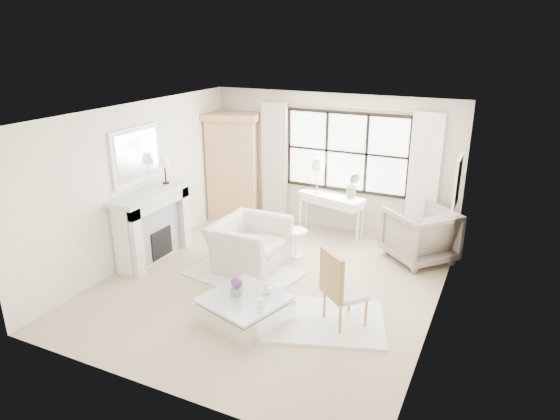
# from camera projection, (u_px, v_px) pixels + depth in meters

# --- Properties ---
(floor) EXTENTS (5.50, 5.50, 0.00)m
(floor) POSITION_uv_depth(u_px,v_px,m) (270.00, 284.00, 7.92)
(floor) COLOR tan
(floor) RESTS_ON ground
(ceiling) EXTENTS (5.50, 5.50, 0.00)m
(ceiling) POSITION_uv_depth(u_px,v_px,m) (268.00, 113.00, 7.00)
(ceiling) COLOR white
(ceiling) RESTS_ON ground
(wall_back) EXTENTS (5.00, 0.00, 5.00)m
(wall_back) POSITION_uv_depth(u_px,v_px,m) (332.00, 163.00, 9.80)
(wall_back) COLOR beige
(wall_back) RESTS_ON ground
(wall_front) EXTENTS (5.00, 0.00, 5.00)m
(wall_front) POSITION_uv_depth(u_px,v_px,m) (149.00, 283.00, 5.12)
(wall_front) COLOR white
(wall_front) RESTS_ON ground
(wall_left) EXTENTS (0.00, 5.50, 5.50)m
(wall_left) POSITION_uv_depth(u_px,v_px,m) (138.00, 183.00, 8.47)
(wall_left) COLOR white
(wall_left) RESTS_ON ground
(wall_right) EXTENTS (0.00, 5.50, 5.50)m
(wall_right) POSITION_uv_depth(u_px,v_px,m) (442.00, 231.00, 6.45)
(wall_right) COLOR white
(wall_right) RESTS_ON ground
(window_pane) EXTENTS (2.40, 0.02, 1.50)m
(window_pane) POSITION_uv_depth(u_px,v_px,m) (346.00, 152.00, 9.58)
(window_pane) COLOR white
(window_pane) RESTS_ON wall_back
(window_frame) EXTENTS (2.50, 0.04, 1.50)m
(window_frame) POSITION_uv_depth(u_px,v_px,m) (346.00, 152.00, 9.57)
(window_frame) COLOR black
(window_frame) RESTS_ON wall_back
(curtain_rod) EXTENTS (3.30, 0.04, 0.04)m
(curtain_rod) POSITION_uv_depth(u_px,v_px,m) (347.00, 107.00, 9.23)
(curtain_rod) COLOR gold
(curtain_rod) RESTS_ON wall_back
(curtain_left) EXTENTS (0.55, 0.10, 2.47)m
(curtain_left) POSITION_uv_depth(u_px,v_px,m) (275.00, 163.00, 10.24)
(curtain_left) COLOR beige
(curtain_left) RESTS_ON ground
(curtain_right) EXTENTS (0.55, 0.10, 2.47)m
(curtain_right) POSITION_uv_depth(u_px,v_px,m) (423.00, 181.00, 9.03)
(curtain_right) COLOR white
(curtain_right) RESTS_ON ground
(fireplace) EXTENTS (0.58, 1.66, 1.26)m
(fireplace) POSITION_uv_depth(u_px,v_px,m) (152.00, 224.00, 8.62)
(fireplace) COLOR silver
(fireplace) RESTS_ON ground
(mirror_frame) EXTENTS (0.05, 1.15, 0.95)m
(mirror_frame) POSITION_uv_depth(u_px,v_px,m) (136.00, 155.00, 8.29)
(mirror_frame) COLOR white
(mirror_frame) RESTS_ON wall_left
(mirror_glass) EXTENTS (0.02, 1.00, 0.80)m
(mirror_glass) POSITION_uv_depth(u_px,v_px,m) (138.00, 156.00, 8.28)
(mirror_glass) COLOR silver
(mirror_glass) RESTS_ON wall_left
(art_frame) EXTENTS (0.04, 0.62, 0.82)m
(art_frame) POSITION_uv_depth(u_px,v_px,m) (457.00, 182.00, 7.84)
(art_frame) COLOR white
(art_frame) RESTS_ON wall_right
(art_canvas) EXTENTS (0.01, 0.52, 0.72)m
(art_canvas) POSITION_uv_depth(u_px,v_px,m) (456.00, 182.00, 7.85)
(art_canvas) COLOR #C5AF99
(art_canvas) RESTS_ON wall_right
(mantel_lamp) EXTENTS (0.22, 0.22, 0.51)m
(mantel_lamp) POSITION_uv_depth(u_px,v_px,m) (164.00, 162.00, 8.64)
(mantel_lamp) COLOR black
(mantel_lamp) RESTS_ON fireplace
(armoire) EXTENTS (1.28, 1.01, 2.24)m
(armoire) POSITION_uv_depth(u_px,v_px,m) (233.00, 166.00, 10.43)
(armoire) COLOR tan
(armoire) RESTS_ON floor
(console_table) EXTENTS (1.37, 0.79, 0.80)m
(console_table) POSITION_uv_depth(u_px,v_px,m) (331.00, 214.00, 9.78)
(console_table) COLOR white
(console_table) RESTS_ON floor
(console_lamp) EXTENTS (0.28, 0.28, 0.69)m
(console_lamp) POSITION_uv_depth(u_px,v_px,m) (317.00, 165.00, 9.60)
(console_lamp) COLOR #B37F3E
(console_lamp) RESTS_ON console_table
(orchid_plant) EXTENTS (0.31, 0.27, 0.50)m
(orchid_plant) POSITION_uv_depth(u_px,v_px,m) (353.00, 185.00, 9.41)
(orchid_plant) COLOR #56714B
(orchid_plant) RESTS_ON console_table
(side_table) EXTENTS (0.40, 0.40, 0.51)m
(side_table) POSITION_uv_depth(u_px,v_px,m) (296.00, 239.00, 8.78)
(side_table) COLOR white
(side_table) RESTS_ON floor
(rug_left) EXTENTS (1.90, 1.50, 0.03)m
(rug_left) POSITION_uv_depth(u_px,v_px,m) (243.00, 273.00, 8.24)
(rug_left) COLOR silver
(rug_left) RESTS_ON floor
(rug_right) EXTENTS (1.93, 1.68, 0.03)m
(rug_right) POSITION_uv_depth(u_px,v_px,m) (325.00, 320.00, 6.90)
(rug_right) COLOR white
(rug_right) RESTS_ON floor
(club_armchair) EXTENTS (1.11, 1.26, 0.80)m
(club_armchair) POSITION_uv_depth(u_px,v_px,m) (249.00, 244.00, 8.41)
(club_armchair) COLOR beige
(club_armchair) RESTS_ON floor
(wingback_chair) EXTENTS (1.44, 1.44, 0.94)m
(wingback_chair) POSITION_uv_depth(u_px,v_px,m) (420.00, 235.00, 8.63)
(wingback_chair) COLOR gray
(wingback_chair) RESTS_ON floor
(french_chair) EXTENTS (0.68, 0.68, 1.08)m
(french_chair) POSITION_uv_depth(u_px,v_px,m) (343.00, 304.00, 6.74)
(french_chair) COLOR #AF8449
(french_chair) RESTS_ON floor
(coffee_table) EXTENTS (1.24, 1.24, 0.38)m
(coffee_table) POSITION_uv_depth(u_px,v_px,m) (245.00, 310.00, 6.83)
(coffee_table) COLOR white
(coffee_table) RESTS_ON floor
(planter_box) EXTENTS (0.17, 0.17, 0.11)m
(planter_box) POSITION_uv_depth(u_px,v_px,m) (237.00, 291.00, 6.83)
(planter_box) COLOR gray
(planter_box) RESTS_ON coffee_table
(planter_flowers) EXTENTS (0.16, 0.16, 0.16)m
(planter_flowers) POSITION_uv_depth(u_px,v_px,m) (237.00, 282.00, 6.79)
(planter_flowers) COLOR #562E74
(planter_flowers) RESTS_ON planter_box
(pillar_candle) EXTENTS (0.08, 0.08, 0.12)m
(pillar_candle) POSITION_uv_depth(u_px,v_px,m) (260.00, 303.00, 6.52)
(pillar_candle) COLOR white
(pillar_candle) RESTS_ON coffee_table
(coffee_vase) EXTENTS (0.17, 0.17, 0.14)m
(coffee_vase) POSITION_uv_depth(u_px,v_px,m) (268.00, 288.00, 6.86)
(coffee_vase) COLOR silver
(coffee_vase) RESTS_ON coffee_table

